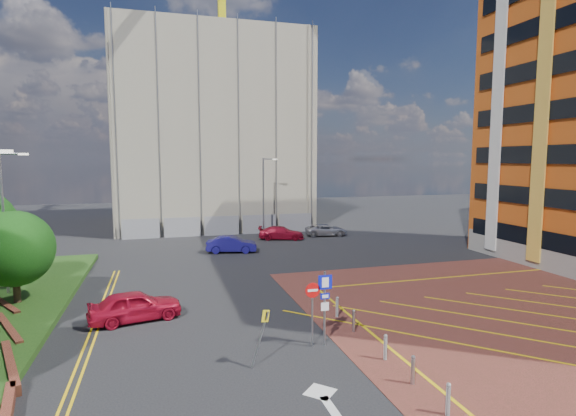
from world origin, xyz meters
name	(u,v)px	position (x,y,z in m)	size (l,w,h in m)	color
ground	(321,356)	(0.00, 0.00, 0.00)	(140.00, 140.00, 0.00)	black
retaining_wall	(4,367)	(-11.80, 2.00, 0.20)	(6.06, 20.33, 0.40)	brown
tree_c	(14,249)	(-13.50, 10.00, 3.19)	(4.00, 4.00, 4.90)	#3D2B1C
lamp_left_far	(5,217)	(-14.42, 12.00, 4.66)	(1.53, 0.16, 8.00)	#9EA0A8
lamp_back	(264,194)	(4.08, 28.00, 4.36)	(1.53, 0.16, 8.00)	#9EA0A8
sign_cluster	(320,301)	(0.30, 0.98, 1.95)	(1.17, 0.12, 3.20)	#9EA0A8
warning_sign	(262,331)	(-2.49, -0.26, 1.43)	(0.79, 0.43, 2.24)	#9EA0A8
bollard_row	(394,356)	(2.30, -1.67, 0.47)	(0.14, 11.14, 0.90)	#9EA0A8
construction_building	(210,134)	(0.00, 40.00, 11.00)	(21.20, 19.20, 22.00)	gray
tower_crane	(225,8)	(2.00, 39.44, 25.85)	(1.60, 35.00, 35.40)	yellow
construction_fence	(231,225)	(1.00, 30.00, 1.00)	(21.60, 0.06, 2.00)	gray
car_red_left	(135,306)	(-7.37, 6.29, 0.75)	(1.76, 4.37, 1.49)	#AF0F28
car_blue_back	(232,244)	(-0.35, 21.09, 0.69)	(1.47, 4.22, 1.39)	navy
car_red_back	(281,233)	(5.31, 25.96, 0.65)	(1.81, 4.45, 1.29)	maroon
car_silver_back	(326,230)	(10.32, 26.73, 0.60)	(1.98, 4.28, 1.19)	#9D9CA3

